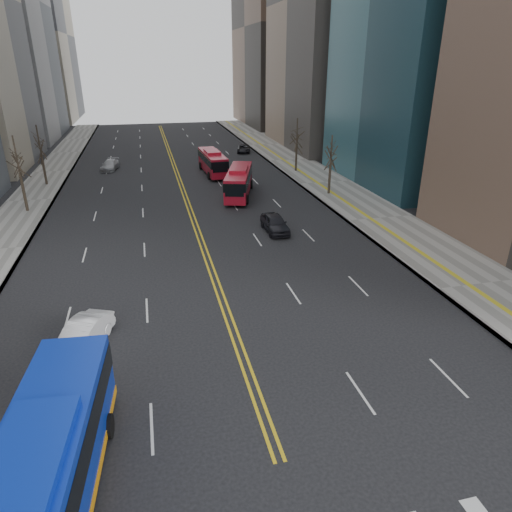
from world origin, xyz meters
TOP-DOWN VIEW (x-y plane):
  - sidewalk_right at (17.50, 45.00)m, footprint 7.00×130.00m
  - sidewalk_left at (-16.50, 45.00)m, footprint 5.00×130.00m
  - centerline at (0.00, 55.00)m, footprint 0.55×100.00m
  - street_trees at (-7.18, 34.55)m, footprint 35.20×47.20m
  - blue_bus at (-8.04, 4.00)m, footprint 3.81×12.92m
  - red_bus_near at (5.97, 41.87)m, footprint 5.13×10.25m
  - red_bus_far at (4.72, 53.31)m, footprint 2.85×9.84m
  - car_white at (-8.03, 14.81)m, footprint 3.22×4.67m
  - car_dark_mid at (6.71, 29.64)m, footprint 1.89×4.57m
  - car_silver at (-8.85, 59.10)m, footprint 2.74×4.91m
  - car_dark_far at (12.01, 67.70)m, footprint 3.00×4.70m

SIDE VIEW (x-z plane):
  - centerline at x=0.00m, z-range 0.00..0.01m
  - sidewalk_right at x=17.50m, z-range 0.00..0.15m
  - sidewalk_left at x=-16.50m, z-range 0.00..0.15m
  - car_dark_far at x=12.01m, z-range 0.00..1.21m
  - car_silver at x=-8.85m, z-range 0.00..1.34m
  - car_white at x=-8.03m, z-range 0.00..1.46m
  - car_dark_mid at x=6.71m, z-range 0.00..1.55m
  - red_bus_far at x=4.72m, z-range 0.18..3.31m
  - red_bus_near at x=5.97m, z-range 0.19..3.39m
  - blue_bus at x=-8.04m, z-range 0.09..3.78m
  - street_trees at x=-7.18m, z-range 1.07..8.67m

